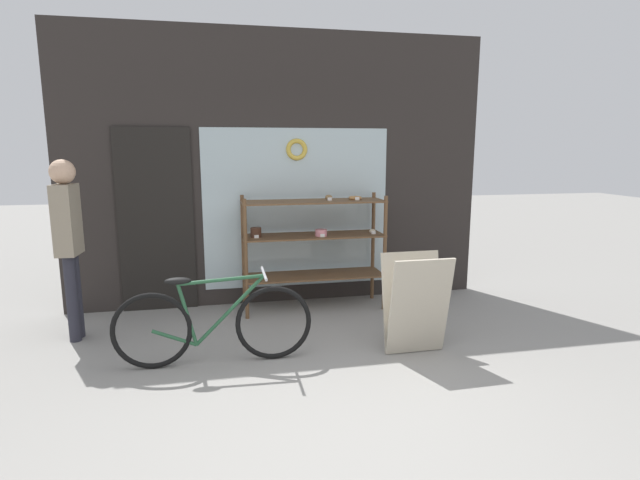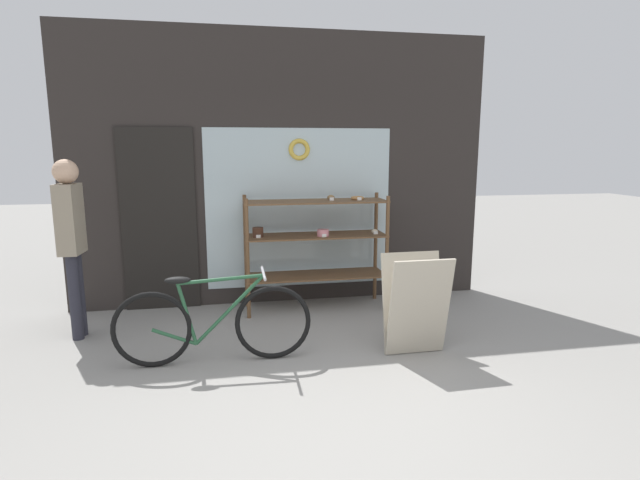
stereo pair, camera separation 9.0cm
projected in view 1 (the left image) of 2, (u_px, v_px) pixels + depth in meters
name	position (u px, v px, depth m)	size (l,w,h in m)	color
ground_plane	(336.00, 421.00, 3.46)	(30.00, 30.00, 0.00)	gray
storefront_facade	(276.00, 174.00, 5.93)	(5.00, 0.13, 3.21)	#2D2826
display_case	(313.00, 239.00, 5.77)	(1.63, 0.49, 1.34)	brown
bicycle	(213.00, 324.00, 4.33)	(1.72, 0.46, 0.81)	black
sandwich_board	(416.00, 304.00, 4.56)	(0.57, 0.39, 0.92)	#B2A893
pedestrian	(68.00, 234.00, 4.77)	(0.23, 0.33, 1.77)	#282833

